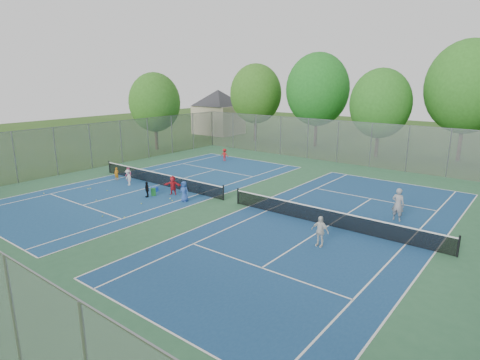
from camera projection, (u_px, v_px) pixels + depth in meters
name	position (u px, v px, depth m)	size (l,w,h in m)	color
ground	(231.00, 202.00, 26.27)	(120.00, 120.00, 0.00)	#2A4E18
court_pad	(231.00, 202.00, 26.27)	(32.00, 32.00, 0.01)	#2D5F3C
court_left	(160.00, 185.00, 30.45)	(10.97, 23.77, 0.01)	navy
court_right	(329.00, 226.00, 22.08)	(10.97, 23.77, 0.01)	navy
net_left	(159.00, 179.00, 30.34)	(12.87, 0.10, 0.91)	black
net_right	(329.00, 218.00, 21.97)	(12.87, 0.10, 0.91)	black
fence_north	(338.00, 142.00, 37.95)	(32.00, 0.10, 4.00)	gray
fence_west	(91.00, 147.00, 35.34)	(32.00, 0.10, 4.00)	gray
house	(218.00, 104.00, 56.64)	(11.03, 11.03, 7.30)	#B7A88C
tree_nw	(256.00, 94.00, 49.92)	(6.40, 6.40, 9.58)	#443326
tree_nl	(318.00, 90.00, 45.73)	(7.20, 7.20, 10.69)	#443326
tree_nc	(380.00, 104.00, 39.71)	(6.00, 6.00, 8.85)	#443326
tree_nr	(468.00, 87.00, 37.40)	(7.60, 7.60, 11.42)	#443326
tree_side_w	(155.00, 102.00, 43.93)	(5.60, 5.60, 8.47)	#443326
ball_crate	(155.00, 189.00, 28.67)	(0.40, 0.40, 0.34)	blue
ball_hopper	(153.00, 192.00, 27.62)	(0.28, 0.28, 0.55)	#248631
student_a	(117.00, 174.00, 31.74)	(0.37, 0.25, 1.02)	#C27012
student_b	(129.00, 175.00, 31.24)	(0.55, 0.43, 1.13)	#DF5686
student_c	(128.00, 177.00, 30.19)	(0.79, 0.46, 1.23)	silver
student_d	(147.00, 190.00, 27.21)	(0.64, 0.27, 1.09)	black
student_e	(184.00, 191.00, 26.25)	(0.67, 0.44, 1.37)	#2A4D9C
student_f	(173.00, 185.00, 27.78)	(1.24, 0.40, 1.34)	red
child_far_baseline	(225.00, 155.00, 38.96)	(0.78, 0.45, 1.21)	#A61719
instructor	(398.00, 204.00, 22.68)	(0.70, 0.46, 1.93)	gray
teen_court_b	(320.00, 231.00, 19.28)	(0.90, 0.38, 1.54)	silver
tennis_ball_0	(44.00, 194.00, 28.08)	(0.07, 0.07, 0.07)	yellow
tennis_ball_1	(141.00, 204.00, 25.83)	(0.07, 0.07, 0.07)	yellow
tennis_ball_2	(172.00, 201.00, 26.44)	(0.07, 0.07, 0.07)	yellow
tennis_ball_3	(170.00, 199.00, 26.91)	(0.07, 0.07, 0.07)	#E3EE37
tennis_ball_4	(90.00, 189.00, 29.29)	(0.07, 0.07, 0.07)	#EEF438
tennis_ball_5	(107.00, 191.00, 28.80)	(0.07, 0.07, 0.07)	#AFCA2F
tennis_ball_6	(96.00, 200.00, 26.51)	(0.07, 0.07, 0.07)	gold
tennis_ball_7	(88.00, 189.00, 29.25)	(0.07, 0.07, 0.07)	#D8E735
tennis_ball_8	(125.00, 218.00, 23.30)	(0.07, 0.07, 0.07)	#D0E735
tennis_ball_9	(102.00, 216.00, 23.48)	(0.07, 0.07, 0.07)	#A9C62E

